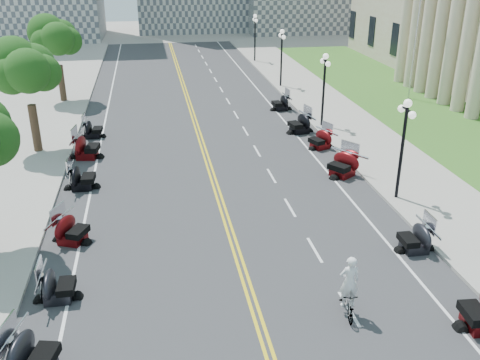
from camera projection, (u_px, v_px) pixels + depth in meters
ground at (238, 257)px, 21.52m from camera, size 160.00×160.00×0.00m
road at (209, 166)px, 30.57m from camera, size 16.00×90.00×0.01m
centerline_yellow_a at (207, 166)px, 30.55m from camera, size 0.12×90.00×0.00m
centerline_yellow_b at (211, 166)px, 30.59m from camera, size 0.12×90.00×0.00m
edge_line_north at (317, 159)px, 31.57m from camera, size 0.12×90.00×0.00m
edge_line_south at (94, 173)px, 29.58m from camera, size 0.12×90.00×0.00m
lane_dash_5 at (349, 309)px, 18.40m from camera, size 0.12×2.00×0.00m
lane_dash_6 at (315, 250)px, 22.02m from camera, size 0.12×2.00×0.00m
lane_dash_7 at (290, 207)px, 25.64m from camera, size 0.12×2.00×0.00m
lane_dash_8 at (271, 176)px, 29.26m from camera, size 0.12×2.00×0.00m
lane_dash_9 at (257, 151)px, 32.88m from camera, size 0.12×2.00×0.00m
lane_dash_10 at (245, 131)px, 36.50m from camera, size 0.12×2.00×0.00m
lane_dash_11 at (236, 115)px, 40.12m from camera, size 0.12×2.00×0.00m
lane_dash_12 at (228, 101)px, 43.74m from camera, size 0.12×2.00×0.00m
lane_dash_13 at (221, 90)px, 47.36m from camera, size 0.12×2.00×0.00m
lane_dash_14 at (216, 80)px, 50.98m from camera, size 0.12×2.00×0.00m
lane_dash_15 at (211, 71)px, 54.60m from camera, size 0.12×2.00×0.00m
lane_dash_16 at (206, 64)px, 58.22m from camera, size 0.12×2.00×0.00m
lane_dash_17 at (202, 57)px, 61.84m from camera, size 0.12×2.00×0.00m
lane_dash_18 at (199, 51)px, 65.47m from camera, size 0.12×2.00×0.00m
lane_dash_19 at (196, 46)px, 69.09m from camera, size 0.12×2.00×0.00m
sidewalk_north at (382, 154)px, 32.18m from camera, size 5.00×90.00×0.15m
sidewalk_south at (17, 177)px, 28.91m from camera, size 5.00×90.00×0.15m
lawn at (426, 112)px, 40.52m from camera, size 9.00×60.00×0.10m
street_lamp_2 at (402, 150)px, 25.45m from camera, size 0.50×1.20×4.90m
street_lamp_3 at (324, 90)px, 36.32m from camera, size 0.50×1.20×4.90m
street_lamp_4 at (281, 58)px, 47.18m from camera, size 0.50×1.20×4.90m
street_lamp_5 at (255, 38)px, 58.04m from camera, size 0.50×1.20×4.90m
flagpole at (416, 38)px, 42.26m from camera, size 1.10×0.20×10.00m
tree_3 at (27, 75)px, 30.76m from camera, size 4.80×4.80×9.20m
tree_4 at (56, 43)px, 41.62m from camera, size 4.80×4.80×9.20m
motorcycle_n_5 at (415, 237)px, 21.74m from camera, size 1.88×1.88×1.30m
motorcycle_n_7 at (343, 163)px, 29.00m from camera, size 2.92×2.92×1.47m
motorcycle_n_8 at (320, 138)px, 33.12m from camera, size 2.39×2.39×1.29m
motorcycle_n_9 at (300, 122)px, 35.92m from camera, size 2.46×2.46×1.45m
motorcycle_n_10 at (281, 102)px, 41.06m from camera, size 2.05×2.05×1.32m
motorcycle_s_4 at (31, 353)px, 15.32m from camera, size 2.53×2.53×1.47m
motorcycle_s_5 at (57, 284)px, 18.68m from camera, size 1.86×1.86×1.28m
motorcycle_s_6 at (71, 228)px, 22.38m from camera, size 2.49×2.49×1.32m
motorcycle_s_7 at (82, 176)px, 27.46m from camera, size 2.09×2.09×1.40m
motorcycle_s_8 at (86, 146)px, 31.51m from camera, size 2.51×2.51×1.53m
motorcycle_s_9 at (93, 128)px, 35.05m from camera, size 1.97×1.97×1.28m
bicycle at (347, 302)px, 17.95m from camera, size 0.70×1.72×1.00m
cyclist_rider at (351, 265)px, 17.37m from camera, size 0.69×0.46×1.90m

